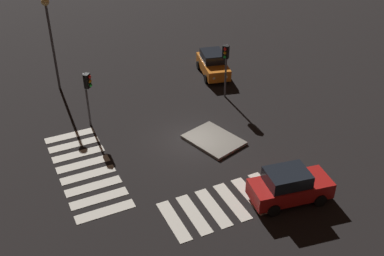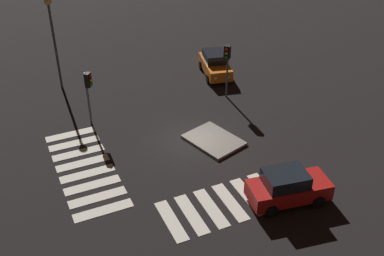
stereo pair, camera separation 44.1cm
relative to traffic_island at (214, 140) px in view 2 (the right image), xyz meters
name	(u,v)px [view 2 (the right image)]	position (x,y,z in m)	size (l,w,h in m)	color
ground_plane	(192,141)	(-0.61, -1.26, -0.09)	(80.00, 80.00, 0.00)	black
traffic_island	(214,140)	(0.00, 0.00, 0.00)	(4.13, 3.55, 0.18)	gray
car_red	(288,187)	(6.76, 0.99, 0.86)	(2.60, 4.62, 1.93)	red
car_orange	(215,64)	(-8.74, 4.52, 0.83)	(4.55, 2.72, 1.88)	orange
traffic_light_west	(227,59)	(-4.88, 3.46, 3.07)	(0.54, 0.53, 4.16)	#47474C
traffic_light_south	(88,86)	(-5.28, -6.55, 2.84)	(0.54, 0.53, 3.86)	#47474C
street_lamp	(52,27)	(-11.69, -7.40, 4.80)	(0.56, 0.56, 7.10)	#47474C
crosswalk_near	(85,168)	(-0.61, -8.27, -0.08)	(8.75, 3.20, 0.02)	silver
crosswalk_side	(239,199)	(5.63, -1.26, -0.08)	(3.20, 8.75, 0.02)	silver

